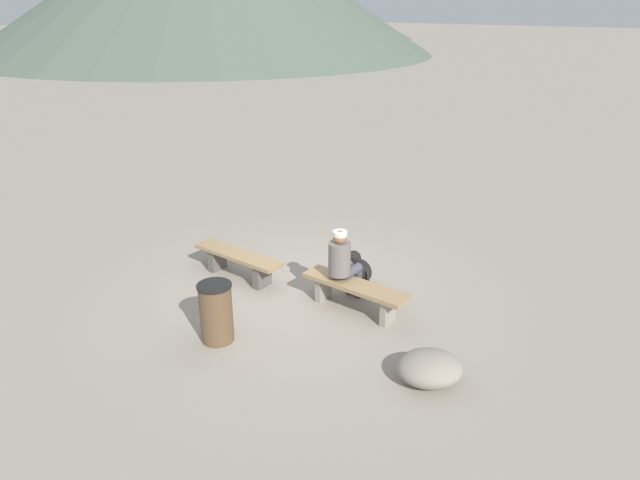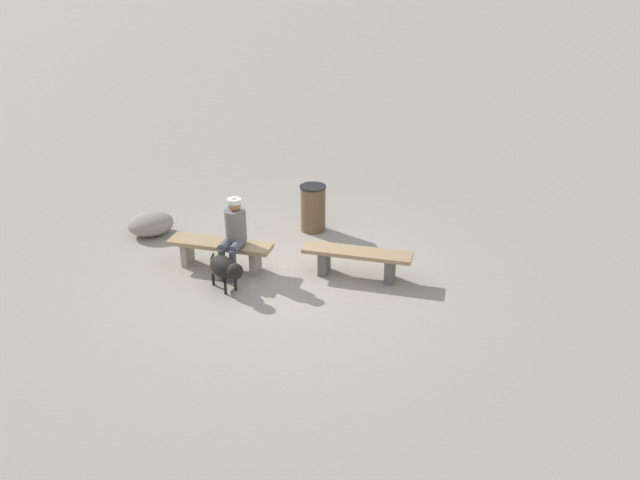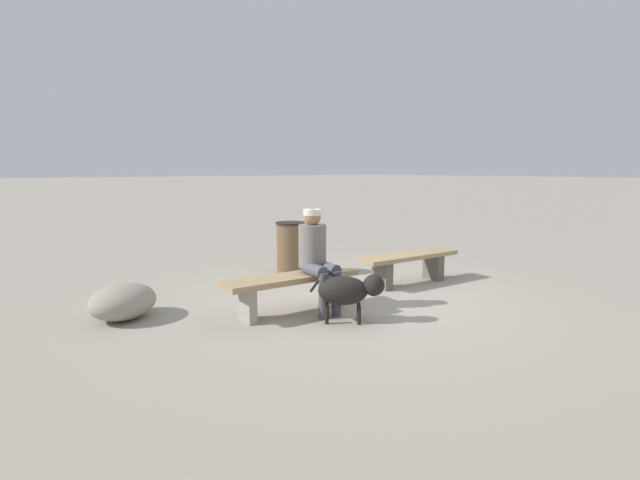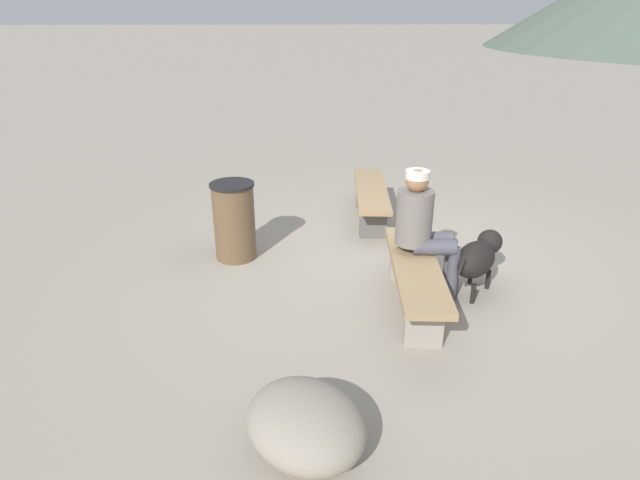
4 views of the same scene
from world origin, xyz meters
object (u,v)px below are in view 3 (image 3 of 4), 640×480
at_px(dog, 349,290).
at_px(boulder, 123,301).
at_px(bench_right, 292,285).
at_px(bench_left, 409,263).
at_px(seated_person, 316,252).
at_px(trash_bin, 290,248).

bearing_deg(dog, boulder, -179.97).
bearing_deg(bench_right, bench_left, -173.10).
distance_m(bench_left, boulder, 4.02).
bearing_deg(bench_right, seated_person, 164.21).
xyz_separation_m(seated_person, dog, (-0.02, 0.58, -0.36)).
height_order(bench_left, dog, dog).
xyz_separation_m(bench_left, trash_bin, (1.03, -1.66, 0.11)).
xyz_separation_m(bench_left, seated_person, (1.95, 0.20, 0.41)).
bearing_deg(seated_person, boulder, -24.37).
bearing_deg(dog, bench_left, 63.02).
xyz_separation_m(seated_person, trash_bin, (-0.91, -1.87, -0.30)).
bearing_deg(dog, trash_bin, 110.90).
bearing_deg(bench_left, trash_bin, -53.82).
relative_size(bench_right, boulder, 2.11).
bearing_deg(bench_right, dog, 118.70).
bearing_deg(seated_person, bench_left, -168.19).
distance_m(bench_left, seated_person, 2.00).
height_order(bench_right, boulder, bench_right).
bearing_deg(seated_person, dog, 98.31).
relative_size(dog, trash_bin, 0.81).
distance_m(bench_right, seated_person, 0.49).
bearing_deg(bench_right, trash_bin, -119.86).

